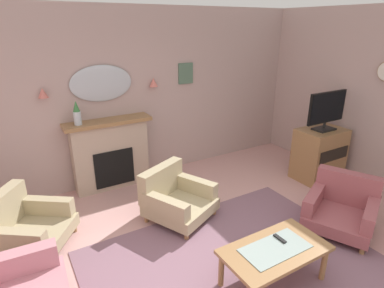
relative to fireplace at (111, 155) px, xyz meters
The scene contains 16 objects.
floor 2.91m from the fireplace, 77.88° to the right, with size 7.30×6.91×0.10m, color #C6938E.
wall_back 1.07m from the fireplace, 20.37° to the left, with size 7.30×0.10×2.86m, color #B29993.
patterned_rug 2.71m from the fireplace, 76.98° to the right, with size 3.20×2.40×0.01m, color #7F5B6B.
fireplace is the anchor object (origin of this frame).
mantel_vase_right 0.89m from the fireplace, behind, with size 0.11×0.11×0.36m.
wall_mirror 1.15m from the fireplace, 90.00° to the left, with size 0.96×0.06×0.56m, color #B2BCC6.
wall_sconce_left 1.38m from the fireplace, behind, with size 0.14×0.14×0.14m, color #D17066.
wall_sconce_right 1.38m from the fireplace, ahead, with size 0.14×0.14×0.14m, color #D17066.
framed_picture 1.91m from the fireplace, ahead, with size 0.28×0.03×0.36m, color #4C6B56.
coffee_table 3.06m from the fireplace, 75.46° to the right, with size 1.10×0.60×0.45m.
tv_remote 3.02m from the fireplace, 72.52° to the right, with size 0.04×0.16×0.02m, color black.
armchair_in_corner 1.44m from the fireplace, 70.35° to the right, with size 1.07×1.08×0.71m.
armchair_by_coffee_table 1.73m from the fireplace, 144.41° to the right, with size 1.13×1.13×0.71m.
armchair_near_fireplace 3.52m from the fireplace, 49.98° to the right, with size 1.08×1.07×0.71m.
tv_cabinet 3.55m from the fireplace, 25.64° to the right, with size 0.80×0.57×0.90m.
tv_flatscreen 3.62m from the fireplace, 25.94° to the right, with size 0.84×0.24×0.65m.
Camera 1 is at (-1.90, -2.01, 2.57)m, focal length 29.70 mm.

